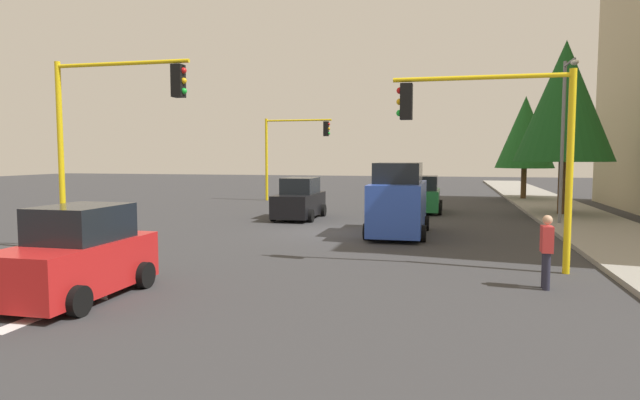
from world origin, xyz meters
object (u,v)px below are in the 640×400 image
at_px(car_black, 300,200).
at_px(pedestrian_crossing, 547,250).
at_px(tree_roadside_far, 525,132).
at_px(street_lamp_curbside, 565,124).
at_px(traffic_signal_near_right, 109,117).
at_px(tree_roadside_mid, 565,101).
at_px(traffic_signal_near_left, 494,130).
at_px(car_green, 422,196).
at_px(traffic_signal_far_right, 292,142).
at_px(delivery_van_blue, 398,202).
at_px(car_red, 78,256).

height_order(car_black, pedestrian_crossing, car_black).
distance_m(tree_roadside_far, car_black, 18.63).
xyz_separation_m(street_lamp_curbside, pedestrian_crossing, (11.47, -2.50, -3.44)).
bearing_deg(car_black, traffic_signal_near_right, -17.72).
distance_m(traffic_signal_near_right, tree_roadside_far, 28.43).
bearing_deg(tree_roadside_mid, street_lamp_curbside, -10.33).
bearing_deg(tree_roadside_far, tree_roadside_mid, 2.86).
height_order(traffic_signal_near_left, tree_roadside_far, tree_roadside_far).
bearing_deg(car_black, car_green, 127.16).
distance_m(traffic_signal_near_left, car_green, 14.97).
xyz_separation_m(traffic_signal_far_right, traffic_signal_near_right, (20.00, -0.07, 0.29)).
height_order(traffic_signal_near_left, tree_roadside_mid, tree_roadside_mid).
bearing_deg(tree_roadside_far, street_lamp_curbside, -1.19).
bearing_deg(tree_roadside_mid, delivery_van_blue, -41.91).
relative_size(traffic_signal_far_right, traffic_signal_near_left, 1.06).
relative_size(street_lamp_curbside, car_red, 1.89).
bearing_deg(traffic_signal_near_right, pedestrian_crossing, 81.50).
bearing_deg(traffic_signal_near_left, tree_roadside_mid, 162.64).
relative_size(delivery_van_blue, pedestrian_crossing, 2.82).
height_order(tree_roadside_mid, tree_roadside_far, tree_roadside_mid).
height_order(delivery_van_blue, car_green, delivery_van_blue).
height_order(street_lamp_curbside, pedestrian_crossing, street_lamp_curbside).
height_order(traffic_signal_near_right, pedestrian_crossing, traffic_signal_near_right).
bearing_deg(traffic_signal_near_left, tree_roadside_far, 170.82).
bearing_deg(car_black, traffic_signal_near_left, 38.38).
relative_size(tree_roadside_mid, tree_roadside_far, 1.23).
bearing_deg(pedestrian_crossing, tree_roadside_mid, 168.25).
bearing_deg(pedestrian_crossing, traffic_signal_far_right, -150.49).
bearing_deg(traffic_signal_far_right, car_black, 18.12).
relative_size(street_lamp_curbside, car_green, 1.82).
distance_m(car_green, pedestrian_crossing, 16.73).
height_order(traffic_signal_near_right, tree_roadside_mid, tree_roadside_mid).
relative_size(tree_roadside_far, car_red, 1.90).
bearing_deg(traffic_signal_far_right, pedestrian_crossing, 29.51).
xyz_separation_m(tree_roadside_far, car_green, (9.51, -6.35, -3.71)).
height_order(street_lamp_curbside, car_green, street_lamp_curbside).
relative_size(traffic_signal_near_right, street_lamp_curbside, 0.85).
distance_m(street_lamp_curbside, tree_roadside_mid, 4.66).
relative_size(tree_roadside_far, car_black, 1.72).
height_order(traffic_signal_far_right, pedestrian_crossing, traffic_signal_far_right).
distance_m(tree_roadside_mid, pedestrian_crossing, 16.89).
bearing_deg(car_black, tree_roadside_far, 138.99).
bearing_deg(tree_roadside_far, traffic_signal_far_right, -75.23).
distance_m(traffic_signal_far_right, car_black, 10.72).
distance_m(street_lamp_curbside, car_green, 8.50).
bearing_deg(delivery_van_blue, tree_roadside_mid, 138.09).
bearing_deg(traffic_signal_far_right, street_lamp_curbside, 55.07).
bearing_deg(pedestrian_crossing, tree_roadside_far, 173.82).
xyz_separation_m(tree_roadside_mid, tree_roadside_far, (-10.00, -0.50, -1.09)).
bearing_deg(tree_roadside_mid, pedestrian_crossing, -11.75).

